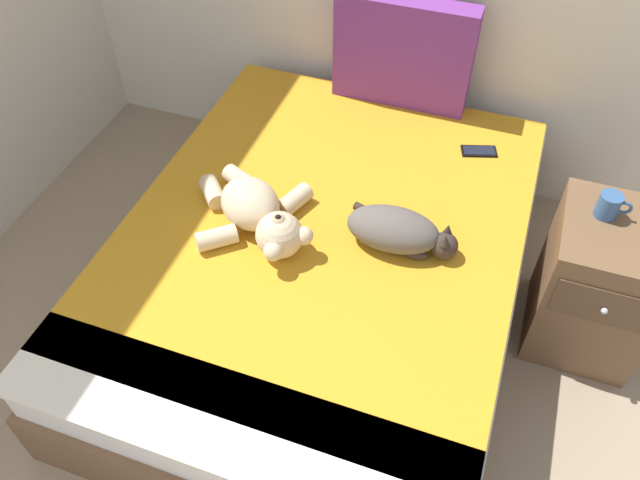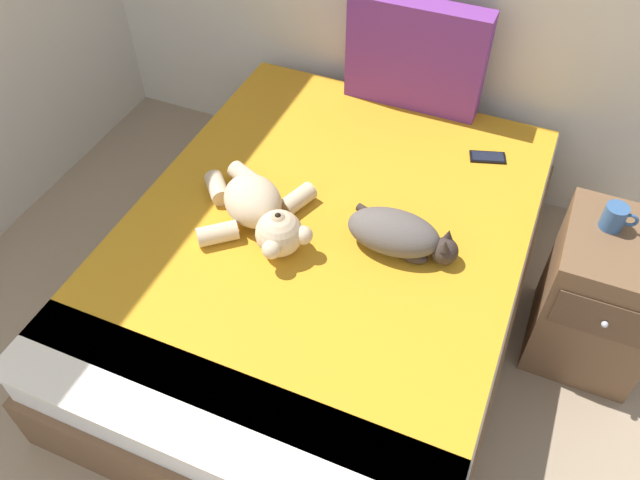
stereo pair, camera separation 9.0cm
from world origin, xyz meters
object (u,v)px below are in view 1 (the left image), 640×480
(bed, at_px, (322,272))
(nightstand, at_px, (596,284))
(cell_phone, at_px, (479,151))
(mug, at_px, (609,205))
(teddy_bear, at_px, (258,214))
(cat, at_px, (398,231))
(patterned_cushion, at_px, (403,53))

(bed, height_order, nightstand, nightstand)
(cell_phone, bearing_deg, mug, -35.08)
(teddy_bear, distance_m, nightstand, 1.33)
(cell_phone, bearing_deg, teddy_bear, -133.82)
(bed, height_order, teddy_bear, teddy_bear)
(bed, xyz_separation_m, cat, (0.29, 0.02, 0.33))
(nightstand, bearing_deg, teddy_bear, -165.43)
(teddy_bear, bearing_deg, patterned_cushion, 74.29)
(patterned_cushion, distance_m, nightstand, 1.26)
(cat, height_order, teddy_bear, teddy_bear)
(teddy_bear, bearing_deg, nightstand, 14.57)
(patterned_cushion, bearing_deg, cell_phone, -31.39)
(bed, xyz_separation_m, teddy_bear, (-0.22, -0.08, 0.33))
(cell_phone, bearing_deg, nightstand, -35.57)
(teddy_bear, xyz_separation_m, nightstand, (1.26, 0.33, -0.27))
(teddy_bear, bearing_deg, cat, 10.54)
(bed, height_order, cell_phone, cell_phone)
(patterned_cushion, height_order, nightstand, patterned_cushion)
(bed, distance_m, cell_phone, 0.85)
(nightstand, height_order, mug, mug)
(teddy_bear, relative_size, cell_phone, 3.36)
(cat, xyz_separation_m, teddy_bear, (-0.51, -0.09, 0.01))
(patterned_cushion, relative_size, mug, 5.10)
(teddy_bear, distance_m, cell_phone, 1.01)
(teddy_bear, bearing_deg, cell_phone, 46.18)
(cat, distance_m, mug, 0.75)
(mug, bearing_deg, nightstand, -39.11)
(teddy_bear, height_order, mug, mug)
(patterned_cushion, relative_size, cell_phone, 3.76)
(cat, bearing_deg, patterned_cushion, 104.41)
(patterned_cushion, bearing_deg, mug, -33.42)
(mug, bearing_deg, patterned_cushion, 146.58)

